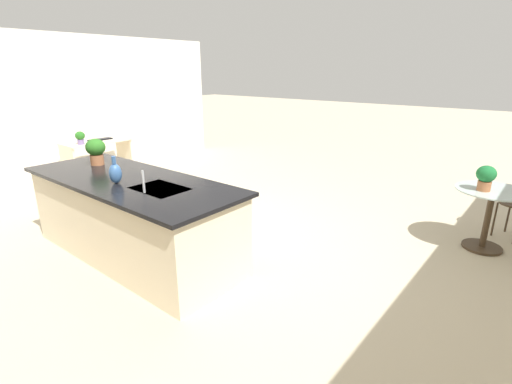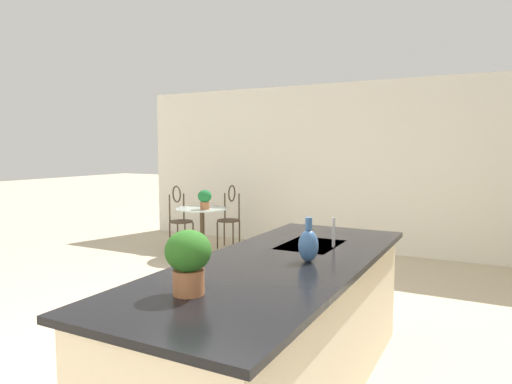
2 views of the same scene
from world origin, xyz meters
TOP-DOWN VIEW (x-y plane):
  - ground_plane at (0.00, 0.00)m, footprint 40.00×40.00m
  - wall_right at (4.26, 0.00)m, footprint 0.12×7.80m
  - kitchen_island at (0.30, 0.85)m, footprint 2.80×1.06m
  - bistro_table at (-2.78, -1.88)m, footprint 0.80×0.80m
  - sink_faucet at (-0.25, 1.03)m, footprint 0.02×0.02m
  - writing_desk at (3.65, -0.59)m, footprint 0.60×1.20m
  - keyboard at (3.67, -0.69)m, footprint 0.16×0.44m
  - potted_plant_on_table at (-2.69, -1.77)m, footprint 0.21×0.21m
  - potted_plant_counter_far at (1.15, 0.73)m, footprint 0.23×0.23m
  - potted_plant_on_desk at (3.53, -0.24)m, footprint 0.17×0.17m
  - vase_on_counter at (0.25, 1.02)m, footprint 0.13×0.13m

SIDE VIEW (x-z plane):
  - ground_plane at x=0.00m, z-range 0.00..0.00m
  - bistro_table at x=-2.78m, z-range 0.08..0.82m
  - kitchen_island at x=0.30m, z-range 0.00..0.92m
  - writing_desk at x=3.65m, z-range 0.14..0.88m
  - keyboard at x=3.67m, z-range 0.74..0.77m
  - potted_plant_on_desk at x=3.53m, z-range 0.76..0.99m
  - potted_plant_on_table at x=-2.69m, z-range 0.76..1.05m
  - sink_faucet at x=-0.25m, z-range 0.92..1.14m
  - vase_on_counter at x=0.25m, z-range 0.89..1.17m
  - potted_plant_counter_far at x=1.15m, z-range 0.94..1.27m
  - wall_right at x=4.26m, z-range 0.00..2.70m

